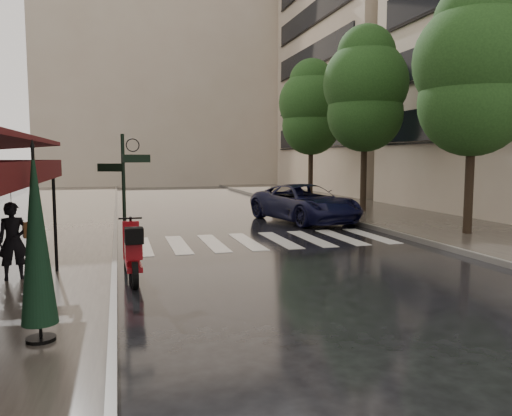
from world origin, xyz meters
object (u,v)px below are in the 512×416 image
pedestrian_with_umbrella (11,201)px  scooter (133,253)px  parasol_front (36,236)px  parked_car (305,203)px

pedestrian_with_umbrella → scooter: (2.32, -0.31, -1.13)m
parasol_front → pedestrian_with_umbrella: bearing=104.7°
parasol_front → parked_car: bearing=54.6°
scooter → parasol_front: (-1.32, -3.51, 0.96)m
parked_car → pedestrian_with_umbrella: bearing=-152.2°
scooter → parasol_front: bearing=-112.2°
pedestrian_with_umbrella → scooter: bearing=-22.8°
parked_car → parasol_front: 14.29m
parasol_front → scooter: bearing=69.5°
parked_car → parasol_front: size_ratio=2.03×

